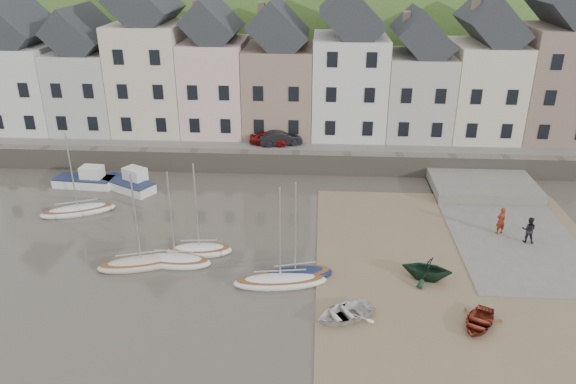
# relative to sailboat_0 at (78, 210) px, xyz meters

# --- Properties ---
(ground) EXTENTS (160.00, 160.00, 0.00)m
(ground) POSITION_rel_sailboat_0_xyz_m (15.42, -7.98, -0.26)
(ground) COLOR #484138
(ground) RESTS_ON ground
(quay_land) EXTENTS (90.00, 30.00, 1.50)m
(quay_land) POSITION_rel_sailboat_0_xyz_m (15.42, 24.02, 0.49)
(quay_land) COLOR #385B24
(quay_land) RESTS_ON ground
(quay_street) EXTENTS (70.00, 7.00, 0.10)m
(quay_street) POSITION_rel_sailboat_0_xyz_m (15.42, 12.52, 1.29)
(quay_street) COLOR slate
(quay_street) RESTS_ON quay_land
(seawall) EXTENTS (70.00, 1.20, 1.80)m
(seawall) POSITION_rel_sailboat_0_xyz_m (15.42, 9.02, 0.64)
(seawall) COLOR slate
(seawall) RESTS_ON ground
(beach) EXTENTS (18.00, 26.00, 0.06)m
(beach) POSITION_rel_sailboat_0_xyz_m (26.42, -7.98, -0.23)
(beach) COLOR #81674E
(beach) RESTS_ON ground
(slipway) EXTENTS (8.00, 18.00, 0.12)m
(slipway) POSITION_rel_sailboat_0_xyz_m (30.42, 0.02, -0.20)
(slipway) COLOR slate
(slipway) RESTS_ON ground
(hillside) EXTENTS (134.40, 84.00, 84.00)m
(hillside) POSITION_rel_sailboat_0_xyz_m (10.42, 52.02, -18.25)
(hillside) COLOR #385B24
(hillside) RESTS_ON ground
(townhouse_terrace) EXTENTS (61.05, 8.00, 13.93)m
(townhouse_terrace) POSITION_rel_sailboat_0_xyz_m (17.18, 16.02, 7.07)
(townhouse_terrace) COLOR silver
(townhouse_terrace) RESTS_ON quay_land
(sailboat_0) EXTENTS (5.44, 3.39, 6.32)m
(sailboat_0) POSITION_rel_sailboat_0_xyz_m (0.00, 0.00, 0.00)
(sailboat_0) COLOR white
(sailboat_0) RESTS_ON ground
(sailboat_1) EXTENTS (4.25, 1.89, 6.32)m
(sailboat_1) POSITION_rel_sailboat_0_xyz_m (10.00, -5.16, 0.01)
(sailboat_1) COLOR white
(sailboat_1) RESTS_ON ground
(sailboat_2) EXTENTS (5.40, 2.97, 6.32)m
(sailboat_2) POSITION_rel_sailboat_0_xyz_m (6.81, -6.94, 0.00)
(sailboat_2) COLOR beige
(sailboat_2) RESTS_ON ground
(sailboat_3) EXTENTS (4.52, 1.71, 6.32)m
(sailboat_3) POSITION_rel_sailboat_0_xyz_m (8.80, -6.56, 0.00)
(sailboat_3) COLOR white
(sailboat_3) RESTS_ON ground
(sailboat_4) EXTENTS (5.58, 2.27, 6.32)m
(sailboat_4) POSITION_rel_sailboat_0_xyz_m (15.35, -8.39, -0.00)
(sailboat_4) COLOR white
(sailboat_4) RESTS_ON ground
(sailboat_5) EXTENTS (4.74, 2.59, 6.32)m
(sailboat_5) POSITION_rel_sailboat_0_xyz_m (16.17, -7.64, 0.00)
(sailboat_5) COLOR #152142
(sailboat_5) RESTS_ON ground
(motorboat_0) EXTENTS (4.92, 2.14, 1.70)m
(motorboat_0) POSITION_rel_sailboat_0_xyz_m (-1.35, 4.97, 0.32)
(motorboat_0) COLOR white
(motorboat_0) RESTS_ON ground
(motorboat_2) EXTENTS (5.16, 3.94, 1.70)m
(motorboat_2) POSITION_rel_sailboat_0_xyz_m (2.27, 4.59, 0.32)
(motorboat_2) COLOR white
(motorboat_2) RESTS_ON ground
(rowboat_white) EXTENTS (3.98, 3.62, 0.67)m
(rowboat_white) POSITION_rel_sailboat_0_xyz_m (18.92, -11.39, 0.14)
(rowboat_white) COLOR white
(rowboat_white) RESTS_ON beach
(rowboat_green) EXTENTS (3.33, 3.05, 1.49)m
(rowboat_green) POSITION_rel_sailboat_0_xyz_m (23.79, -7.40, 0.54)
(rowboat_green) COLOR #153020
(rowboat_green) RESTS_ON beach
(rowboat_red) EXTENTS (3.13, 3.43, 0.58)m
(rowboat_red) POSITION_rel_sailboat_0_xyz_m (25.71, -11.64, 0.09)
(rowboat_red) COLOR maroon
(rowboat_red) RESTS_ON beach
(person_red) EXTENTS (0.81, 0.67, 1.90)m
(person_red) POSITION_rel_sailboat_0_xyz_m (29.63, -1.46, 0.81)
(person_red) COLOR maroon
(person_red) RESTS_ON slipway
(person_dark) EXTENTS (1.03, 0.90, 1.78)m
(person_dark) POSITION_rel_sailboat_0_xyz_m (31.09, -2.58, 0.75)
(person_dark) COLOR black
(person_dark) RESTS_ON slipway
(car_left) EXTENTS (3.60, 1.88, 1.17)m
(car_left) POSITION_rel_sailboat_0_xyz_m (12.92, 11.52, 1.93)
(car_left) COLOR maroon
(car_left) RESTS_ON quay_street
(car_right) EXTENTS (3.99, 2.17, 1.25)m
(car_right) POSITION_rel_sailboat_0_xyz_m (13.94, 11.52, 1.96)
(car_right) COLOR black
(car_right) RESTS_ON quay_street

